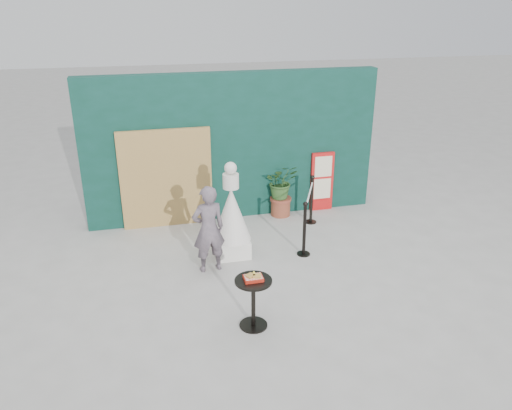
# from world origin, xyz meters

# --- Properties ---
(ground) EXTENTS (60.00, 60.00, 0.00)m
(ground) POSITION_xyz_m (0.00, 0.00, 0.00)
(ground) COLOR #ADAAA5
(ground) RESTS_ON ground
(back_wall) EXTENTS (6.00, 0.30, 3.00)m
(back_wall) POSITION_xyz_m (0.00, 3.15, 1.50)
(back_wall) COLOR #0B3126
(back_wall) RESTS_ON ground
(bamboo_fence) EXTENTS (1.80, 0.08, 2.00)m
(bamboo_fence) POSITION_xyz_m (-1.40, 2.94, 1.00)
(bamboo_fence) COLOR tan
(bamboo_fence) RESTS_ON ground
(woman) EXTENTS (0.60, 0.44, 1.53)m
(woman) POSITION_xyz_m (-0.88, 0.93, 0.76)
(woman) COLOR slate
(woman) RESTS_ON ground
(menu_board) EXTENTS (0.50, 0.07, 1.30)m
(menu_board) POSITION_xyz_m (1.90, 2.95, 0.65)
(menu_board) COLOR red
(menu_board) RESTS_ON ground
(statue) EXTENTS (0.68, 0.68, 1.75)m
(statue) POSITION_xyz_m (-0.40, 1.37, 0.72)
(statue) COLOR white
(statue) RESTS_ON ground
(cafe_table) EXTENTS (0.52, 0.52, 0.75)m
(cafe_table) POSITION_xyz_m (-0.53, -0.80, 0.50)
(cafe_table) COLOR black
(cafe_table) RESTS_ON ground
(food_basket) EXTENTS (0.26, 0.19, 0.11)m
(food_basket) POSITION_xyz_m (-0.53, -0.80, 0.79)
(food_basket) COLOR #B02212
(food_basket) RESTS_ON cafe_table
(planter) EXTENTS (0.67, 0.58, 1.15)m
(planter) POSITION_xyz_m (0.95, 2.88, 0.66)
(planter) COLOR brown
(planter) RESTS_ON ground
(stanchion_barrier) EXTENTS (0.84, 1.54, 1.03)m
(stanchion_barrier) POSITION_xyz_m (1.15, 1.71, 0.49)
(stanchion_barrier) COLOR black
(stanchion_barrier) RESTS_ON ground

